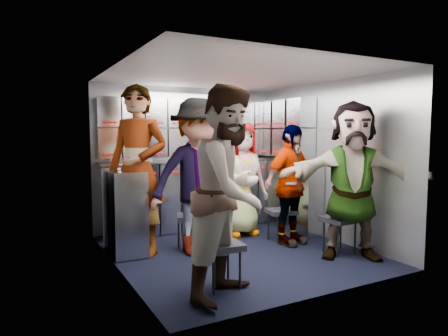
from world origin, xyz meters
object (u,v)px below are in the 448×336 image
attendant_arc_b (198,177)px  attendant_arc_e (352,180)px  jump_seat_mid_left (192,219)px  jump_seat_near_right (340,221)px  attendant_arc_c (241,179)px  attendant_standing (138,170)px  attendant_arc_d (290,185)px  jump_seat_near_left (221,248)px  jump_seat_mid_right (281,213)px  jump_seat_center (234,202)px  attendant_arc_a (231,192)px

attendant_arc_b → attendant_arc_e: 1.77m
jump_seat_mid_left → jump_seat_near_right: bearing=-33.8°
attendant_arc_b → attendant_arc_c: bearing=27.9°
attendant_standing → attendant_arc_d: size_ratio=1.30×
jump_seat_near_left → jump_seat_mid_left: bearing=78.4°
jump_seat_near_left → attendant_standing: 1.57m
jump_seat_mid_left → attendant_arc_d: (1.19, -0.39, 0.39)m
jump_seat_mid_right → attendant_arc_d: 0.43m
jump_seat_mid_right → jump_seat_near_right: (0.28, -0.78, 0.02)m
jump_seat_center → jump_seat_mid_right: (0.31, -0.72, -0.06)m
jump_seat_mid_left → attendant_arc_d: bearing=-17.9°
jump_seat_mid_right → attendant_arc_c: size_ratio=0.27×
jump_seat_mid_left → jump_seat_center: jump_seat_center is taller
attendant_arc_a → attendant_arc_b: size_ratio=1.00×
attendant_arc_d → attendant_arc_c: bearing=99.5°
attendant_standing → attendant_arc_b: (0.63, -0.30, -0.08)m
attendant_arc_c → attendant_arc_a: bearing=-120.1°
jump_seat_near_right → attendant_arc_a: size_ratio=0.24×
jump_seat_near_right → attendant_arc_b: attendant_arc_b is taller
jump_seat_mid_right → attendant_arc_a: attendant_arc_a is taller
attendant_arc_d → jump_seat_center: bearing=95.3°
attendant_arc_c → attendant_arc_d: (0.31, -0.72, -0.02)m
jump_seat_near_left → attendant_standing: size_ratio=0.21×
jump_seat_mid_left → attendant_arc_b: attendant_arc_b is taller
jump_seat_near_left → attendant_arc_d: bearing=31.4°
attendant_arc_c → attendant_arc_e: size_ratio=0.88×
attendant_arc_d → attendant_arc_e: (0.28, -0.78, 0.13)m
jump_seat_near_right → attendant_arc_b: bearing=151.3°
jump_seat_mid_left → attendant_arc_a: bearing=-100.2°
jump_seat_near_left → attendant_arc_b: bearing=76.5°
jump_seat_near_left → attendant_arc_e: (1.73, 0.11, 0.52)m
jump_seat_center → attendant_arc_a: size_ratio=0.26×
attendant_arc_c → jump_seat_mid_left: bearing=-156.9°
jump_seat_center → attendant_arc_d: 1.01m
jump_seat_near_left → attendant_arc_b: size_ratio=0.23×
attendant_arc_e → attendant_arc_a: bearing=-135.4°
jump_seat_center → jump_seat_near_right: 1.61m
attendant_standing → attendant_arc_a: size_ratio=1.09×
jump_seat_near_left → attendant_arc_e: size_ratio=0.24×
attendant_arc_a → attendant_standing: bearing=70.3°
jump_seat_near_left → jump_seat_near_right: jump_seat_near_right is taller
jump_seat_mid_right → attendant_arc_c: 0.74m
jump_seat_mid_left → attendant_arc_c: 1.03m
attendant_standing → attendant_arc_e: (2.10, -1.29, -0.10)m
jump_seat_center → attendant_standing: 1.66m
jump_seat_center → attendant_arc_a: attendant_arc_a is taller
attendant_arc_c → jump_seat_mid_right: bearing=-57.6°
jump_seat_mid_right → attendant_arc_a: 1.99m
jump_seat_near_left → attendant_arc_b: attendant_arc_b is taller
jump_seat_center → attendant_arc_b: size_ratio=0.26×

